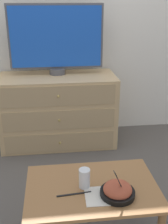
{
  "coord_description": "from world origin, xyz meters",
  "views": [
    {
      "loc": [
        -0.11,
        -2.97,
        1.44
      ],
      "look_at": [
        0.09,
        -1.32,
        0.75
      ],
      "focal_mm": 45.0,
      "sensor_mm": 36.0,
      "label": 1
    }
  ],
  "objects": [
    {
      "name": "coffee_table",
      "position": [
        0.1,
        -1.64,
        0.35
      ],
      "size": [
        0.77,
        0.51,
        0.41
      ],
      "color": "#9E6B3D",
      "rests_on": "ground_plane"
    },
    {
      "name": "drink_cup",
      "position": [
        0.05,
        -1.64,
        0.46
      ],
      "size": [
        0.07,
        0.07,
        0.12
      ],
      "color": "beige",
      "rests_on": "coffee_table"
    },
    {
      "name": "dresser",
      "position": [
        -0.06,
        -0.29,
        0.36
      ],
      "size": [
        1.15,
        0.53,
        0.72
      ],
      "color": "tan",
      "rests_on": "ground_plane"
    },
    {
      "name": "wall_back",
      "position": [
        0.0,
        0.03,
        1.3
      ],
      "size": [
        12.0,
        0.05,
        2.6
      ],
      "color": "white",
      "rests_on": "ground_plane"
    },
    {
      "name": "ground_plane",
      "position": [
        0.0,
        0.0,
        0.0
      ],
      "size": [
        12.0,
        12.0,
        0.0
      ],
      "primitive_type": "plane",
      "color": "#56514C"
    },
    {
      "name": "knife",
      "position": [
        -0.02,
        -1.7,
        0.42
      ],
      "size": [
        0.2,
        0.03,
        0.01
      ],
      "color": "black",
      "rests_on": "coffee_table"
    },
    {
      "name": "takeout_bowl",
      "position": [
        0.22,
        -1.74,
        0.45
      ],
      "size": [
        0.19,
        0.19,
        0.18
      ],
      "color": "black",
      "rests_on": "coffee_table"
    },
    {
      "name": "tv",
      "position": [
        -0.05,
        -0.2,
        1.07
      ],
      "size": [
        0.91,
        0.16,
        0.67
      ],
      "color": "#515156",
      "rests_on": "dresser"
    },
    {
      "name": "napkin",
      "position": [
        0.13,
        -1.73,
        0.42
      ],
      "size": [
        0.17,
        0.17,
        0.0
      ],
      "color": "silver",
      "rests_on": "coffee_table"
    }
  ]
}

